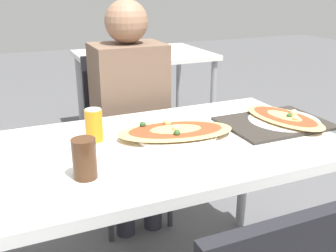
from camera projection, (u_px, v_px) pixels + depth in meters
dining_table at (158, 161)px, 1.49m from camera, size 1.36×0.76×0.72m
chair_far_seated at (124, 132)px, 2.19m from camera, size 0.40×0.40×0.92m
person_seated at (130, 102)px, 2.01m from camera, size 0.36×0.29×1.22m
pizza_main at (176, 132)px, 1.52m from camera, size 0.49×0.32×0.06m
soda_can at (94, 125)px, 1.47m from camera, size 0.07×0.07×0.12m
drink_glass at (84, 159)px, 1.19m from camera, size 0.07×0.07×0.13m
serving_tray at (274, 123)px, 1.66m from camera, size 0.43×0.32×0.01m
pizza_second at (283, 118)px, 1.68m from camera, size 0.30×0.42×0.06m
background_table at (139, 59)px, 3.36m from camera, size 1.10×0.80×0.84m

